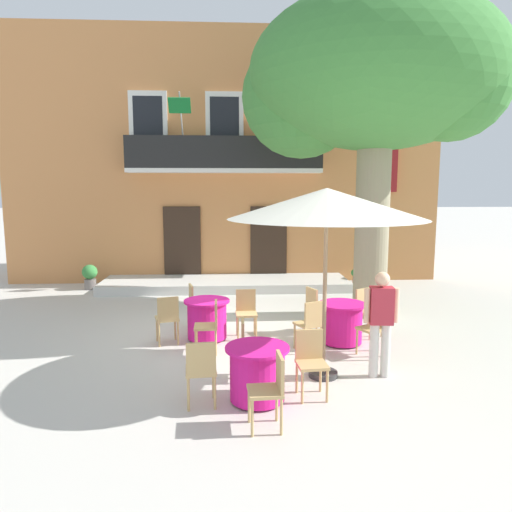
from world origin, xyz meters
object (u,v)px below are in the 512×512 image
object	(u,v)px
cafe_umbrella	(327,205)
ground_planter_left	(90,275)
cafe_chair_middle_1	(367,309)
cafe_chair_near_tree_0	(210,323)
ground_planter_right	(359,276)
cafe_chair_near_tree_2	(196,303)
cafe_chair_middle_2	(316,307)
cafe_table_near_tree	(207,319)
cafe_chair_middle_0	(375,325)
cafe_chair_front_3	(250,345)
cafe_table_front	(257,373)
cafe_chair_middle_3	(311,322)
cafe_chair_front_2	(311,358)
cafe_table_middle	(342,323)
cafe_chair_near_tree_3	(167,316)
cafe_chair_front_0	(201,368)
cafe_chair_front_1	(271,386)
cafe_chair_near_tree_1	(246,310)
pedestrian_near_entrance	(381,318)
plane_tree	(373,80)

from	to	relation	value
cafe_umbrella	ground_planter_left	bearing A→B (deg)	129.28
cafe_chair_middle_1	ground_planter_left	xyz separation A→B (m)	(-6.61, 4.58, -0.14)
cafe_chair_near_tree_0	ground_planter_right	xyz separation A→B (m)	(4.06, 5.26, -0.22)
cafe_chair_near_tree_2	cafe_chair_middle_1	size ratio (longest dim) A/B	1.00
cafe_chair_middle_2	ground_planter_right	xyz separation A→B (m)	(2.02, 4.24, -0.22)
cafe_table_near_tree	cafe_chair_middle_2	size ratio (longest dim) A/B	0.95
cafe_chair_near_tree_0	cafe_chair_middle_0	bearing A→B (deg)	-5.35
cafe_chair_front_3	cafe_table_front	bearing A→B (deg)	-84.71
cafe_chair_middle_3	cafe_chair_middle_2	bearing A→B (deg)	74.63
cafe_chair_front_2	ground_planter_left	bearing A→B (deg)	125.11
cafe_chair_middle_0	cafe_chair_front_2	world-z (taller)	same
cafe_chair_near_tree_0	cafe_chair_front_3	bearing A→B (deg)	-61.56
ground_planter_left	cafe_chair_middle_3	bearing A→B (deg)	-45.34
cafe_table_middle	ground_planter_right	xyz separation A→B (m)	(1.66, 4.90, -0.08)
cafe_table_front	cafe_chair_middle_2	bearing A→B (deg)	65.69
cafe_chair_near_tree_3	cafe_chair_front_2	bearing A→B (deg)	-45.32
cafe_chair_near_tree_0	cafe_chair_middle_2	bearing A→B (deg)	26.62
cafe_chair_front_2	cafe_chair_front_3	bearing A→B (deg)	142.72
cafe_chair_front_0	cafe_chair_front_3	bearing A→B (deg)	53.06
cafe_chair_middle_3	cafe_table_front	distance (m)	2.18
cafe_chair_middle_3	cafe_chair_front_1	distance (m)	2.80
cafe_chair_near_tree_1	cafe_chair_front_2	bearing A→B (deg)	-73.28
cafe_chair_front_0	cafe_chair_front_2	world-z (taller)	same
cafe_chair_near_tree_3	pedestrian_near_entrance	distance (m)	3.81
cafe_chair_near_tree_0	cafe_chair_middle_0	world-z (taller)	same
cafe_chair_middle_3	cafe_chair_front_1	bearing A→B (deg)	-109.21
cafe_chair_front_3	ground_planter_left	distance (m)	7.84
cafe_table_middle	cafe_chair_middle_1	xyz separation A→B (m)	(0.59, 0.47, 0.14)
cafe_chair_middle_2	cafe_chair_front_2	world-z (taller)	same
cafe_chair_middle_2	cafe_chair_front_1	distance (m)	3.89
cafe_table_front	cafe_chair_front_3	xyz separation A→B (m)	(-0.07, 0.75, 0.14)
cafe_chair_near_tree_1	cafe_chair_front_1	world-z (taller)	same
cafe_chair_middle_2	cafe_chair_front_2	bearing A→B (deg)	-101.84
cafe_chair_front_2	cafe_chair_middle_3	bearing A→B (deg)	80.29
cafe_chair_middle_3	cafe_chair_front_1	world-z (taller)	same
ground_planter_left	pedestrian_near_entrance	world-z (taller)	pedestrian_near_entrance
plane_tree	cafe_chair_near_tree_0	bearing A→B (deg)	-145.74
cafe_chair_middle_1	cafe_chair_front_3	bearing A→B (deg)	-139.65
cafe_chair_middle_3	cafe_umbrella	distance (m)	2.37
cafe_chair_middle_2	cafe_table_front	distance (m)	3.24
cafe_chair_near_tree_0	cafe_chair_middle_1	bearing A→B (deg)	15.42
cafe_chair_middle_3	cafe_chair_near_tree_1	bearing A→B (deg)	141.53
cafe_chair_front_1	cafe_chair_front_3	bearing A→B (deg)	97.31
cafe_chair_middle_3	ground_planter_right	world-z (taller)	cafe_chair_middle_3
cafe_chair_near_tree_1	cafe_chair_front_1	distance (m)	3.52
plane_tree	cafe_umbrella	world-z (taller)	plane_tree
cafe_chair_front_0	cafe_chair_front_3	xyz separation A→B (m)	(0.67, 0.89, 0.00)
cafe_chair_near_tree_1	cafe_chair_front_1	bearing A→B (deg)	-87.17
cafe_chair_middle_0	ground_planter_left	xyz separation A→B (m)	(-6.44, 5.67, -0.14)
cafe_chair_near_tree_3	pedestrian_near_entrance	xyz separation A→B (m)	(3.40, -1.68, 0.38)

